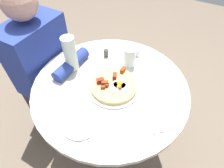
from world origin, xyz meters
The scene contains 13 objects.
ground_plane centered at (0.00, 0.00, 0.00)m, with size 6.00×6.00×0.00m, color #6B5B4C.
dining_table centered at (0.00, 0.00, 0.55)m, with size 0.84×0.84×0.71m.
person_seated centered at (0.01, 0.54, 0.51)m, with size 0.38×0.46×1.14m.
pizza_plate centered at (-0.01, -0.03, 0.72)m, with size 0.28×0.28×0.01m, color white.
breakfast_pizza centered at (-0.01, -0.03, 0.74)m, with size 0.25×0.25×0.05m.
bread_plate centered at (-0.28, 0.00, 0.72)m, with size 0.16×0.16×0.01m, color silver.
napkin centered at (-0.08, -0.26, 0.72)m, with size 0.17×0.14×0.00m, color white.
fork centered at (-0.07, -0.28, 0.72)m, with size 0.18×0.01×0.01m, color silver.
knife centered at (-0.10, -0.25, 0.72)m, with size 0.18×0.01×0.01m, color silver.
water_glass centered at (0.19, -0.02, 0.77)m, with size 0.07×0.07×0.12m, color silver.
water_bottle centered at (0.01, 0.26, 0.82)m, with size 0.07×0.07×0.21m, color silver.
salt_shaker centered at (0.30, -0.02, 0.74)m, with size 0.03×0.03×0.05m, color white.
pepper_shaker centered at (0.20, 0.14, 0.74)m, with size 0.03×0.03×0.05m, color #3F3833.
Camera 1 is at (-0.59, -0.34, 1.48)m, focal length 30.20 mm.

